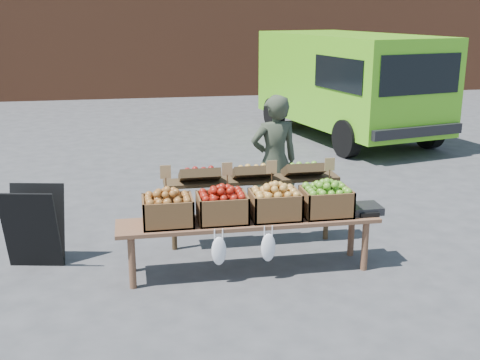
{
  "coord_description": "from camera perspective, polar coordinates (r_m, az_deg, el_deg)",
  "views": [
    {
      "loc": [
        -1.74,
        -5.67,
        2.66
      ],
      "look_at": [
        -0.6,
        0.54,
        0.85
      ],
      "focal_mm": 45.0,
      "sensor_mm": 36.0,
      "label": 1
    }
  ],
  "objects": [
    {
      "name": "crate_russet_pears",
      "position": [
        6.1,
        -1.7,
        -2.66
      ],
      "size": [
        0.5,
        0.4,
        0.28
      ],
      "primitive_type": null,
      "color": "maroon",
      "rests_on": "display_bench"
    },
    {
      "name": "weighing_scale",
      "position": [
        6.52,
        11.69,
        -2.67
      ],
      "size": [
        0.34,
        0.3,
        0.08
      ],
      "primitive_type": "cube",
      "color": "black",
      "rests_on": "display_bench"
    },
    {
      "name": "crate_golden_apples",
      "position": [
        6.05,
        -6.87,
        -2.94
      ],
      "size": [
        0.5,
        0.4,
        0.28
      ],
      "primitive_type": null,
      "color": "#A35B22",
      "rests_on": "display_bench"
    },
    {
      "name": "back_table",
      "position": [
        6.91,
        1.14,
        -2.07
      ],
      "size": [
        2.1,
        0.44,
        1.04
      ],
      "primitive_type": null,
      "color": "#3A2B19",
      "rests_on": "ground"
    },
    {
      "name": "display_bench",
      "position": [
        6.29,
        0.82,
        -6.19
      ],
      "size": [
        2.7,
        0.56,
        0.57
      ],
      "primitive_type": null,
      "color": "brown",
      "rests_on": "ground"
    },
    {
      "name": "crate_green_apples",
      "position": [
        6.35,
        8.17,
        -2.07
      ],
      "size": [
        0.5,
        0.4,
        0.28
      ],
      "primitive_type": null,
      "color": "#42850E",
      "rests_on": "display_bench"
    },
    {
      "name": "delivery_van",
      "position": [
        12.9,
        10.16,
        8.68
      ],
      "size": [
        3.22,
        5.18,
        2.16
      ],
      "primitive_type": null,
      "rotation": [
        0.0,
        0.0,
        0.22
      ],
      "color": "#60C71D",
      "rests_on": "ground"
    },
    {
      "name": "crate_red_apples",
      "position": [
        6.2,
        3.33,
        -2.37
      ],
      "size": [
        0.5,
        0.4,
        0.28
      ],
      "primitive_type": null,
      "color": "#AF942D",
      "rests_on": "display_bench"
    },
    {
      "name": "ground",
      "position": [
        6.5,
        6.16,
        -8.27
      ],
      "size": [
        80.0,
        80.0,
        0.0
      ],
      "primitive_type": "plane",
      "color": "#414143"
    },
    {
      "name": "vendor",
      "position": [
        7.49,
        3.27,
        1.81
      ],
      "size": [
        0.65,
        0.46,
        1.66
      ],
      "primitive_type": "imported",
      "rotation": [
        0.0,
        0.0,
        3.25
      ],
      "color": "#333B2B",
      "rests_on": "ground"
    },
    {
      "name": "chalkboard_sign",
      "position": [
        6.72,
        -18.94,
        -4.2
      ],
      "size": [
        0.63,
        0.43,
        0.88
      ],
      "primitive_type": null,
      "rotation": [
        0.0,
        0.0,
        -0.2
      ],
      "color": "black",
      "rests_on": "ground"
    }
  ]
}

